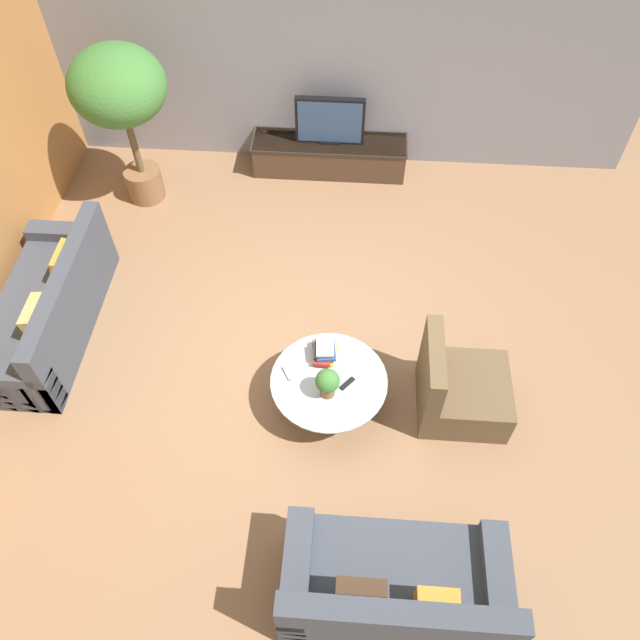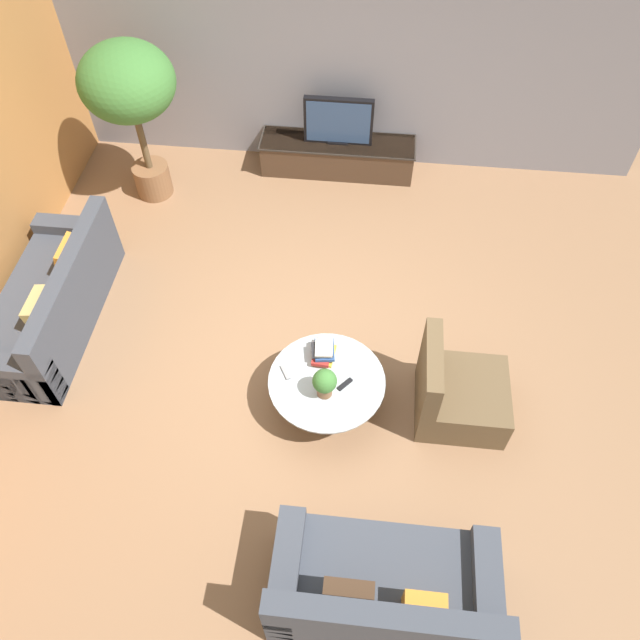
# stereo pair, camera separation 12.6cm
# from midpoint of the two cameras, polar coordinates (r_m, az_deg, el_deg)

# --- Properties ---
(ground_plane) EXTENTS (24.00, 24.00, 0.00)m
(ground_plane) POSITION_cam_midpoint_polar(r_m,az_deg,el_deg) (6.20, -1.72, -3.47)
(ground_plane) COLOR #8C6647
(back_wall_stone) EXTENTS (7.40, 0.12, 3.00)m
(back_wall_stone) POSITION_cam_midpoint_polar(r_m,az_deg,el_deg) (7.66, 0.35, 23.94)
(back_wall_stone) COLOR gray
(back_wall_stone) RESTS_ON ground
(media_console) EXTENTS (1.92, 0.50, 0.42)m
(media_console) POSITION_cam_midpoint_polar(r_m,az_deg,el_deg) (8.08, 0.41, 14.83)
(media_console) COLOR #473323
(media_console) RESTS_ON ground
(television) EXTENTS (0.83, 0.13, 0.59)m
(television) POSITION_cam_midpoint_polar(r_m,az_deg,el_deg) (7.79, 0.43, 17.72)
(television) COLOR black
(television) RESTS_ON media_console
(coffee_table) EXTENTS (1.05, 1.05, 0.38)m
(coffee_table) POSITION_cam_midpoint_polar(r_m,az_deg,el_deg) (5.69, 0.18, -6.15)
(coffee_table) COLOR black
(coffee_table) RESTS_ON ground
(couch_by_wall) EXTENTS (0.84, 2.00, 0.84)m
(couch_by_wall) POSITION_cam_midpoint_polar(r_m,az_deg,el_deg) (6.78, -24.04, 0.87)
(couch_by_wall) COLOR #3D424C
(couch_by_wall) RESTS_ON ground
(couch_near_entry) EXTENTS (1.64, 0.84, 0.84)m
(couch_near_entry) POSITION_cam_midpoint_polar(r_m,az_deg,el_deg) (5.00, 6.03, -23.22)
(couch_near_entry) COLOR #3D424C
(couch_near_entry) RESTS_ON ground
(armchair_wicker) EXTENTS (0.80, 0.76, 0.86)m
(armchair_wicker) POSITION_cam_midpoint_polar(r_m,az_deg,el_deg) (5.80, 11.91, -6.25)
(armchair_wicker) COLOR brown
(armchair_wicker) RESTS_ON ground
(potted_palm_tall) EXTENTS (1.03, 1.03, 1.90)m
(potted_palm_tall) POSITION_cam_midpoint_polar(r_m,az_deg,el_deg) (7.33, -18.33, 19.00)
(potted_palm_tall) COLOR brown
(potted_palm_tall) RESTS_ON ground
(potted_plant_tabletop) EXTENTS (0.22, 0.22, 0.30)m
(potted_plant_tabletop) POSITION_cam_midpoint_polar(r_m,az_deg,el_deg) (5.38, 0.02, -5.73)
(potted_plant_tabletop) COLOR brown
(potted_plant_tabletop) RESTS_ON coffee_table
(book_stack) EXTENTS (0.23, 0.31, 0.14)m
(book_stack) POSITION_cam_midpoint_polar(r_m,az_deg,el_deg) (5.69, -0.21, -2.89)
(book_stack) COLOR gold
(book_stack) RESTS_ON coffee_table
(remote_black) EXTENTS (0.14, 0.15, 0.02)m
(remote_black) POSITION_cam_midpoint_polar(r_m,az_deg,el_deg) (5.57, 1.87, -5.83)
(remote_black) COLOR black
(remote_black) RESTS_ON coffee_table
(remote_silver) EXTENTS (0.11, 0.16, 0.02)m
(remote_silver) POSITION_cam_midpoint_polar(r_m,az_deg,el_deg) (5.63, -3.65, -4.89)
(remote_silver) COLOR gray
(remote_silver) RESTS_ON coffee_table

